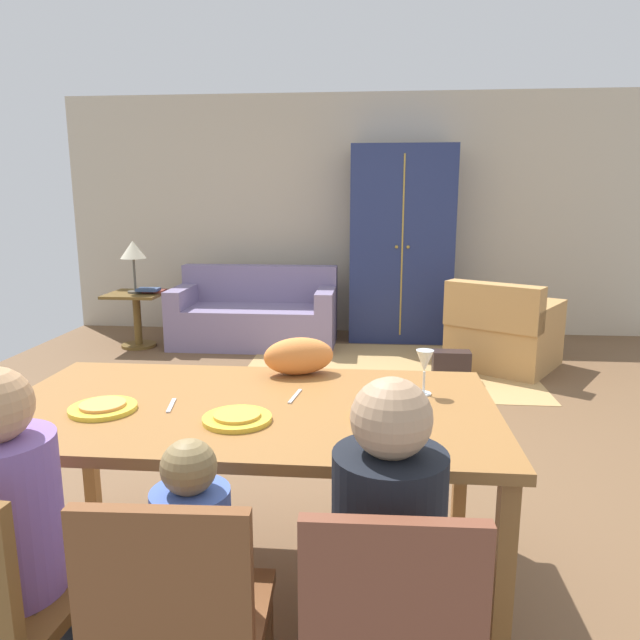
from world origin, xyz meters
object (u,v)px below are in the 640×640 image
object	(u,v)px
dining_chair_woman	(389,636)
armchair	(503,334)
dining_table	(248,419)
plate_near_woman	(385,416)
side_table	(137,312)
wine_glass	(425,363)
handbag	(451,366)
book_upper	(148,290)
couch	(256,316)
plate_near_child	(237,419)
table_lamp	(133,252)
person_woman	(386,582)
plate_near_man	(103,408)
person_man	(21,562)
book_lower	(154,291)
dining_chair_child	(179,622)
cat	(299,356)
person_child	(198,598)
armoire	(401,245)

from	to	relation	value
dining_chair_woman	armchair	world-z (taller)	dining_chair_woman
dining_table	plate_near_woman	size ratio (longest dim) A/B	7.71
plate_near_woman	side_table	distance (m)	4.59
wine_glass	handbag	size ratio (longest dim) A/B	0.58
dining_chair_woman	book_upper	size ratio (longest dim) A/B	3.95
couch	book_upper	bearing A→B (deg)	-164.56
plate_near_woman	couch	world-z (taller)	couch
dining_chair_woman	plate_near_child	bearing A→B (deg)	127.47
table_lamp	handbag	world-z (taller)	table_lamp
person_woman	handbag	size ratio (longest dim) A/B	3.47
plate_near_woman	wine_glass	xyz separation A→B (m)	(0.16, 0.28, 0.12)
plate_near_man	person_man	distance (m)	0.63
dining_chair_woman	armchair	xyz separation A→B (m)	(1.16, 4.15, -0.17)
person_man	armchair	world-z (taller)	person_man
plate_near_man	armchair	size ratio (longest dim) A/B	0.21
armchair	table_lamp	bearing A→B (deg)	173.09
plate_near_man	book_lower	world-z (taller)	plate_near_man
handbag	side_table	bearing A→B (deg)	164.09
dining_chair_woman	armchair	distance (m)	4.31
plate_near_woman	book_lower	bearing A→B (deg)	121.09
plate_near_child	dining_chair_child	size ratio (longest dim) A/B	0.29
table_lamp	book_lower	size ratio (longest dim) A/B	2.45
handbag	book_lower	bearing A→B (deg)	162.27
dining_chair_child	plate_near_child	bearing A→B (deg)	90.27
wine_glass	side_table	bearing A→B (deg)	127.16
person_woman	side_table	distance (m)	5.08
plate_near_woman	table_lamp	size ratio (longest dim) A/B	0.46
cat	dining_chair_woman	bearing A→B (deg)	-91.29
cat	book_lower	bearing A→B (deg)	102.40
wine_glass	person_man	world-z (taller)	person_man
table_lamp	dining_table	bearing A→B (deg)	-61.87
table_lamp	plate_near_man	bearing A→B (deg)	-69.20
plate_near_woman	dining_chair_child	xyz separation A→B (m)	(-0.53, -0.77, -0.28)
book_upper	handbag	bearing A→B (deg)	-16.03
plate_near_woman	person_child	size ratio (longest dim) A/B	0.27
person_child	couch	xyz separation A→B (m)	(-0.77, 4.68, -0.13)
couch	cat	bearing A→B (deg)	-75.50
plate_near_man	plate_near_woman	distance (m)	1.06
person_man	book_lower	size ratio (longest dim) A/B	5.04
couch	armoire	bearing A→B (deg)	13.44
cat	book_upper	xyz separation A→B (m)	(-1.99, 3.27, -0.22)
side_table	dining_table	bearing A→B (deg)	-61.87
dining_table	cat	bearing A→B (deg)	70.07
dining_table	table_lamp	world-z (taller)	table_lamp
person_man	couch	distance (m)	4.69
armoire	book_lower	bearing A→B (deg)	-167.39
plate_near_man	side_table	xyz separation A→B (m)	(-1.46, 3.84, -0.39)
cat	handbag	size ratio (longest dim) A/B	1.00
book_lower	plate_near_man	bearing A→B (deg)	-71.87
wine_glass	dining_table	bearing A→B (deg)	-165.45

